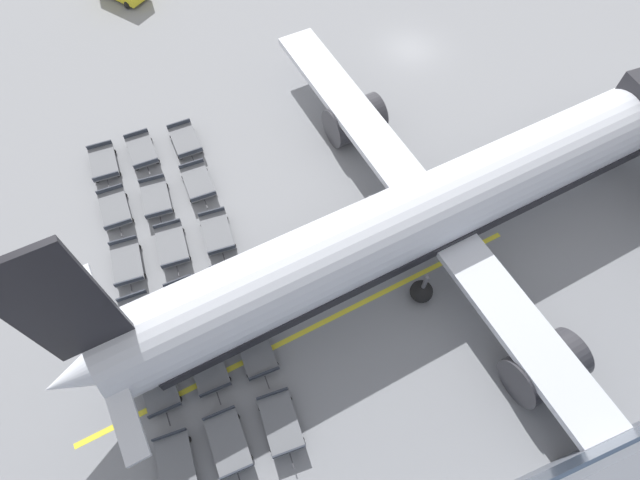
{
  "coord_description": "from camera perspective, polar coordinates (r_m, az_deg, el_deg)",
  "views": [
    {
      "loc": [
        28.76,
        -19.16,
        26.59
      ],
      "look_at": [
        14.84,
        -13.69,
        1.48
      ],
      "focal_mm": 28.0,
      "sensor_mm": 36.0,
      "label": 1
    }
  ],
  "objects": [
    {
      "name": "ground_plane",
      "position": [
        43.6,
        10.32,
        20.7
      ],
      "size": [
        500.0,
        500.0,
        0.0
      ],
      "primitive_type": "plane",
      "color": "gray"
    },
    {
      "name": "airplane",
      "position": [
        29.36,
        14.92,
        4.23
      ],
      "size": [
        36.36,
        46.04,
        13.28
      ],
      "color": "silver",
      "rests_on": "ground_plane"
    },
    {
      "name": "baggage_dolly_row_near_col_a",
      "position": [
        36.86,
        -23.48,
        8.08
      ],
      "size": [
        3.69,
        1.8,
        0.92
      ],
      "color": "slate",
      "rests_on": "ground_plane"
    },
    {
      "name": "baggage_dolly_row_near_col_b",
      "position": [
        34.19,
        -22.39,
        3.32
      ],
      "size": [
        3.7,
        1.83,
        0.92
      ],
      "color": "slate",
      "rests_on": "ground_plane"
    },
    {
      "name": "baggage_dolly_row_near_col_c",
      "position": [
        31.75,
        -21.18,
        -2.43
      ],
      "size": [
        3.72,
        1.88,
        0.92
      ],
      "color": "slate",
      "rests_on": "ground_plane"
    },
    {
      "name": "baggage_dolly_row_near_col_d",
      "position": [
        29.86,
        -20.1,
        -8.57
      ],
      "size": [
        3.69,
        1.8,
        0.92
      ],
      "color": "slate",
      "rests_on": "ground_plane"
    },
    {
      "name": "baggage_dolly_row_near_col_e",
      "position": [
        28.24,
        -17.98,
        -15.54
      ],
      "size": [
        3.73,
        1.9,
        0.92
      ],
      "color": "slate",
      "rests_on": "ground_plane"
    },
    {
      "name": "baggage_dolly_row_near_col_f",
      "position": [
        27.16,
        -16.11,
        -23.58
      ],
      "size": [
        3.71,
        1.85,
        0.92
      ],
      "color": "slate",
      "rests_on": "ground_plane"
    },
    {
      "name": "baggage_dolly_row_mid_a_col_a",
      "position": [
        36.64,
        -19.69,
        9.58
      ],
      "size": [
        3.72,
        1.88,
        0.92
      ],
      "color": "slate",
      "rests_on": "ground_plane"
    },
    {
      "name": "baggage_dolly_row_mid_a_col_b",
      "position": [
        33.78,
        -18.24,
        4.57
      ],
      "size": [
        3.72,
        1.88,
        0.92
      ],
      "color": "slate",
      "rests_on": "ground_plane"
    },
    {
      "name": "baggage_dolly_row_mid_a_col_c",
      "position": [
        31.5,
        -16.56,
        -0.57
      ],
      "size": [
        3.72,
        1.88,
        0.92
      ],
      "color": "slate",
      "rests_on": "ground_plane"
    },
    {
      "name": "baggage_dolly_row_mid_a_col_d",
      "position": [
        29.46,
        -15.11,
        -7.06
      ],
      "size": [
        3.72,
        1.89,
        0.92
      ],
      "color": "slate",
      "rests_on": "ground_plane"
    },
    {
      "name": "baggage_dolly_row_mid_a_col_e",
      "position": [
        27.88,
        -12.67,
        -13.86
      ],
      "size": [
        3.72,
        1.87,
        0.92
      ],
      "color": "slate",
      "rests_on": "ground_plane"
    },
    {
      "name": "baggage_dolly_row_mid_a_col_f",
      "position": [
        26.78,
        -10.44,
        -21.81
      ],
      "size": [
        3.7,
        1.83,
        0.92
      ],
      "color": "slate",
      "rests_on": "ground_plane"
    },
    {
      "name": "baggage_dolly_row_mid_b_col_a",
      "position": [
        36.39,
        -15.14,
        10.91
      ],
      "size": [
        3.73,
        1.89,
        0.92
      ],
      "color": "slate",
      "rests_on": "ground_plane"
    },
    {
      "name": "baggage_dolly_row_mid_b_col_b",
      "position": [
        33.82,
        -13.78,
        6.42
      ],
      "size": [
        3.71,
        1.84,
        0.92
      ],
      "color": "slate",
      "rests_on": "ground_plane"
    },
    {
      "name": "baggage_dolly_row_mid_b_col_c",
      "position": [
        31.3,
        -11.67,
        0.82
      ],
      "size": [
        3.72,
        1.89,
        0.92
      ],
      "color": "slate",
      "rests_on": "ground_plane"
    },
    {
      "name": "baggage_dolly_row_mid_b_col_d",
      "position": [
        29.37,
        -10.07,
        -5.19
      ],
      "size": [
        3.72,
        1.87,
        0.92
      ],
      "color": "slate",
      "rests_on": "ground_plane"
    },
    {
      "name": "baggage_dolly_row_mid_b_col_e",
      "position": [
        27.71,
        -7.35,
        -12.39
      ],
      "size": [
        3.7,
        1.82,
        0.92
      ],
      "color": "slate",
      "rests_on": "ground_plane"
    },
    {
      "name": "baggage_dolly_row_mid_b_col_f",
      "position": [
        26.63,
        -4.5,
        -20.13
      ],
      "size": [
        3.72,
        1.87,
        0.92
      ],
      "color": "slate",
      "rests_on": "ground_plane"
    },
    {
      "name": "stand_guidance_stripe",
      "position": [
        28.42,
        -1.07,
        -10.08
      ],
      "size": [
        3.26,
        26.42,
        0.01
      ],
      "color": "yellow",
      "rests_on": "ground_plane"
    }
  ]
}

